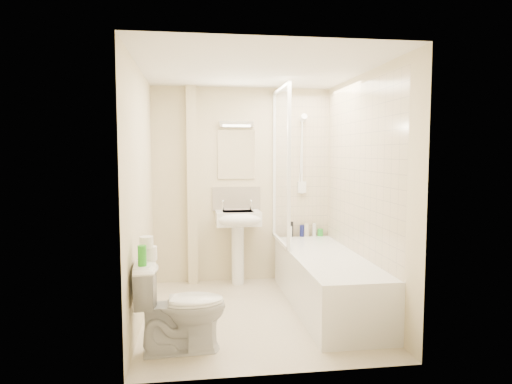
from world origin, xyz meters
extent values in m
plane|color=beige|center=(0.00, 0.00, 0.00)|extent=(2.50, 2.50, 0.00)
cube|color=beige|center=(0.00, 1.25, 1.20)|extent=(2.20, 0.02, 2.40)
cube|color=beige|center=(-1.10, 0.00, 1.20)|extent=(0.02, 2.50, 2.40)
cube|color=beige|center=(1.10, 0.00, 1.20)|extent=(0.02, 2.50, 2.40)
cube|color=white|center=(0.00, 0.00, 2.40)|extent=(2.20, 2.50, 0.02)
cube|color=beige|center=(0.75, 1.24, 1.42)|extent=(0.70, 0.01, 1.75)
cube|color=beige|center=(1.09, 0.10, 1.42)|extent=(0.01, 2.10, 1.75)
cube|color=beige|center=(-0.62, 1.19, 1.20)|extent=(0.12, 0.12, 2.40)
cube|color=beige|center=(-0.08, 1.24, 1.03)|extent=(0.60, 0.02, 0.30)
cube|color=white|center=(-0.08, 1.24, 1.58)|extent=(0.46, 0.01, 0.60)
cube|color=silver|center=(-0.08, 1.22, 1.95)|extent=(0.42, 0.07, 0.07)
cube|color=white|center=(0.75, 0.10, 0.28)|extent=(0.70, 2.10, 0.55)
cube|color=white|center=(0.75, 0.10, 0.49)|extent=(0.56, 1.96, 0.05)
cube|color=white|center=(0.40, 0.80, 1.45)|extent=(0.01, 0.90, 1.80)
cube|color=white|center=(0.40, 1.23, 1.45)|extent=(0.04, 0.04, 1.80)
cube|color=white|center=(0.40, 0.35, 1.45)|extent=(0.04, 0.04, 1.80)
cube|color=white|center=(0.40, 0.80, 2.33)|extent=(0.04, 0.90, 0.04)
cube|color=white|center=(0.40, 0.80, 0.57)|extent=(0.04, 0.90, 0.03)
cylinder|color=white|center=(0.75, 1.22, 1.55)|extent=(0.02, 0.02, 0.90)
cylinder|color=white|center=(0.75, 1.22, 1.10)|extent=(0.05, 0.05, 0.02)
cylinder|color=white|center=(0.75, 1.22, 2.00)|extent=(0.05, 0.05, 0.02)
cylinder|color=white|center=(0.75, 1.15, 2.03)|extent=(0.08, 0.11, 0.11)
cube|color=white|center=(0.75, 1.21, 1.17)|extent=(0.10, 0.05, 0.14)
cylinder|color=white|center=(0.73, 1.19, 1.60)|extent=(0.01, 0.13, 0.84)
cylinder|color=white|center=(-0.08, 1.08, 0.36)|extent=(0.15, 0.15, 0.72)
cube|color=white|center=(-0.08, 1.05, 0.82)|extent=(0.53, 0.41, 0.16)
ellipsoid|color=white|center=(-0.08, 0.88, 0.82)|extent=(0.53, 0.22, 0.16)
cube|color=silver|center=(-0.08, 1.05, 0.88)|extent=(0.37, 0.27, 0.04)
cylinder|color=white|center=(-0.25, 1.16, 0.95)|extent=(0.03, 0.03, 0.10)
cylinder|color=white|center=(0.10, 1.16, 0.95)|extent=(0.03, 0.03, 0.10)
sphere|color=white|center=(-0.25, 1.16, 1.01)|extent=(0.04, 0.04, 0.04)
sphere|color=white|center=(0.10, 1.16, 1.01)|extent=(0.04, 0.04, 0.04)
cylinder|color=white|center=(0.60, 1.16, 0.62)|extent=(0.06, 0.06, 0.14)
cylinder|color=black|center=(0.61, 1.16, 0.65)|extent=(0.05, 0.05, 0.19)
cylinder|color=#131854|center=(0.74, 1.16, 0.62)|extent=(0.06, 0.06, 0.15)
cylinder|color=beige|center=(0.80, 1.16, 0.63)|extent=(0.06, 0.06, 0.16)
cylinder|color=silver|center=(0.90, 1.16, 0.63)|extent=(0.05, 0.05, 0.16)
cylinder|color=green|center=(0.98, 1.16, 0.60)|extent=(0.07, 0.07, 0.09)
imported|color=white|center=(-0.72, -0.75, 0.37)|extent=(0.49, 0.76, 0.73)
cylinder|color=white|center=(-0.96, -0.65, 0.79)|extent=(0.12, 0.12, 0.11)
cylinder|color=white|center=(-0.99, -0.70, 0.89)|extent=(0.11, 0.11, 0.09)
cylinder|color=green|center=(-1.00, -0.84, 0.82)|extent=(0.07, 0.07, 0.16)
camera|label=1|loc=(-0.61, -4.38, 1.61)|focal=32.00mm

